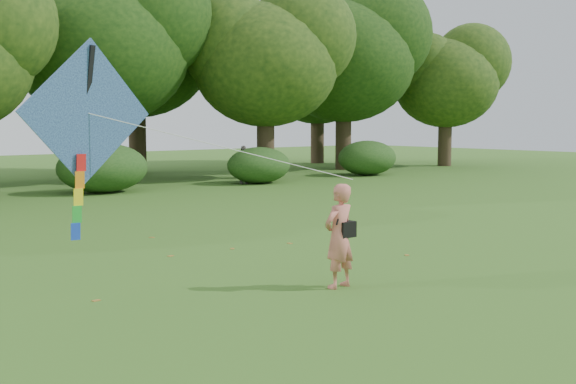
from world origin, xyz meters
TOP-DOWN VIEW (x-y plane):
  - ground at (0.00, 0.00)m, footprint 100.00×100.00m
  - man_kite_flyer at (-0.88, 0.95)m, footprint 0.67×0.49m
  - bystander_right at (9.35, 17.66)m, footprint 1.04×0.83m
  - crossbody_bag at (-0.76, 0.92)m, footprint 0.43×0.20m
  - flying_kite at (-4.25, 2.92)m, footprint 4.74×2.28m
  - tree_line at (1.67, 22.88)m, footprint 54.70×15.30m
  - shrub_band at (-0.72, 17.60)m, footprint 39.15×3.22m
  - fallen_leaves at (-2.20, 4.11)m, footprint 7.58×14.41m

SIDE VIEW (x-z plane):
  - ground at x=0.00m, z-range 0.00..0.00m
  - fallen_leaves at x=-2.20m, z-range 0.00..0.01m
  - bystander_right at x=9.35m, z-range 0.00..1.64m
  - man_kite_flyer at x=-0.88m, z-range 0.00..1.70m
  - shrub_band at x=-0.72m, z-range -0.08..1.79m
  - crossbody_bag at x=-0.76m, z-range 0.62..1.31m
  - flying_kite at x=-4.25m, z-range 1.27..4.29m
  - tree_line at x=1.67m, z-range 0.86..10.35m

